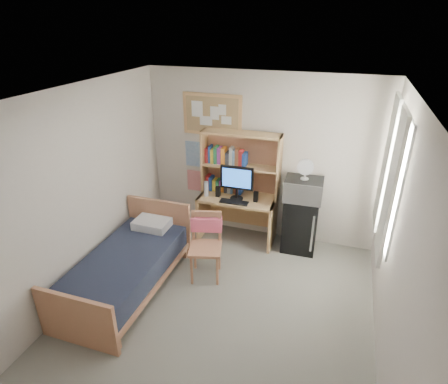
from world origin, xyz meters
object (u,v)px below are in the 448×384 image
(bed, at_px, (126,273))
(desk_chair, at_px, (205,248))
(desk_fan, at_px, (305,170))
(speaker_right, at_px, (256,197))
(microwave, at_px, (304,189))
(bulletin_board, at_px, (212,115))
(speaker_left, at_px, (218,191))
(desk, at_px, (237,218))
(monitor, at_px, (237,183))
(mini_fridge, at_px, (300,223))

(bed, bearing_deg, desk_chair, 33.23)
(bed, xyz_separation_m, desk_fan, (2.00, 1.69, 1.05))
(bed, relative_size, speaker_right, 12.06)
(desk_chair, height_order, microwave, microwave)
(bulletin_board, bearing_deg, speaker_left, -59.75)
(desk, relative_size, desk_fan, 4.14)
(bulletin_board, bearing_deg, monitor, -35.09)
(desk_chair, bearing_deg, bed, -161.75)
(desk, distance_m, speaker_right, 0.54)
(desk_chair, bearing_deg, speaker_right, 52.60)
(speaker_right, bearing_deg, speaker_left, -180.00)
(speaker_right, relative_size, desk_fan, 0.55)
(monitor, distance_m, desk_fan, 1.03)
(monitor, xyz_separation_m, speaker_left, (-0.30, -0.00, -0.19))
(desk_chair, relative_size, speaker_left, 5.75)
(bulletin_board, height_order, desk_chair, bulletin_board)
(desk_chair, height_order, mini_fridge, desk_chair)
(microwave, bearing_deg, desk, 179.73)
(microwave, relative_size, desk_fan, 1.90)
(monitor, height_order, speaker_left, monitor)
(bulletin_board, distance_m, microwave, 1.77)
(monitor, bearing_deg, mini_fridge, 5.37)
(speaker_left, relative_size, microwave, 0.30)
(desk_chair, xyz_separation_m, desk_fan, (1.11, 1.11, 0.84))
(monitor, relative_size, microwave, 0.99)
(desk, relative_size, monitor, 2.20)
(speaker_right, bearing_deg, monitor, -180.00)
(bed, height_order, desk_fan, desk_fan)
(desk, distance_m, desk_chair, 1.10)
(speaker_left, distance_m, desk_fan, 1.38)
(bulletin_board, relative_size, microwave, 1.73)
(mini_fridge, height_order, bed, mini_fridge)
(mini_fridge, bearing_deg, bed, -141.19)
(bulletin_board, distance_m, desk_chair, 2.04)
(desk_chair, bearing_deg, mini_fridge, 30.66)
(speaker_right, bearing_deg, desk_fan, 6.04)
(speaker_left, bearing_deg, desk, 11.31)
(mini_fridge, xyz_separation_m, microwave, (0.00, -0.02, 0.58))
(desk_chair, distance_m, monitor, 1.17)
(bed, distance_m, microwave, 2.72)
(bulletin_board, relative_size, monitor, 1.75)
(speaker_left, xyz_separation_m, desk_fan, (1.28, 0.09, 0.49))
(bulletin_board, height_order, monitor, bulletin_board)
(bulletin_board, xyz_separation_m, speaker_left, (0.21, -0.36, -1.10))
(bulletin_board, xyz_separation_m, microwave, (1.50, -0.27, -0.91))
(bulletin_board, distance_m, speaker_left, 1.18)
(bed, xyz_separation_m, monitor, (1.01, 1.60, 0.75))
(bulletin_board, distance_m, mini_fridge, 2.13)
(microwave, bearing_deg, desk_fan, 0.00)
(desk_chair, relative_size, speaker_right, 5.90)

